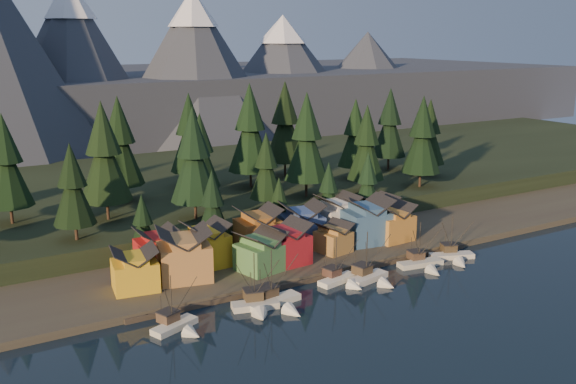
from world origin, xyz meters
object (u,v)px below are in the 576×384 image
boat_0 (178,319)px  house_front_1 (184,253)px  house_front_0 (135,268)px  house_back_0 (157,248)px  house_back_1 (206,243)px  boat_4 (372,272)px  boat_1 (256,298)px  boat_2 (278,296)px  boat_3 (342,274)px  boat_5 (424,259)px  boat_6 (454,252)px

boat_0 → house_front_1: size_ratio=0.90×
house_front_0 → house_front_1: 10.10m
boat_0 → house_back_0: house_back_0 is taller
house_front_1 → house_back_1: house_front_1 is taller
boat_4 → boat_1: bearing=168.0°
boat_1 → house_front_1: bearing=125.4°
boat_2 → house_front_0: boat_2 is taller
boat_1 → house_back_0: boat_1 is taller
boat_3 → house_back_1: house_back_1 is taller
boat_4 → boat_5: 14.50m
boat_1 → boat_2: 4.18m
boat_0 → house_front_0: 18.06m
house_back_0 → house_back_1: (9.50, -3.33, 0.38)m
boat_0 → house_front_0: bearing=74.3°
boat_3 → house_front_0: bearing=146.9°
boat_0 → boat_3: bearing=-15.9°
boat_1 → boat_3: (20.59, 2.64, -0.39)m
house_back_1 → boat_3: bearing=-45.6°
boat_1 → boat_3: boat_1 is taller
boat_0 → house_back_0: bearing=56.9°
boat_0 → boat_6: boat_6 is taller
boat_4 → house_front_0: boat_4 is taller
boat_1 → boat_4: boat_1 is taller
boat_6 → house_front_1: size_ratio=0.92×
boat_2 → boat_3: (16.46, 3.21, -0.11)m
house_front_0 → boat_4: bearing=-12.8°
boat_0 → boat_1: bearing=-19.0°
boat_5 → boat_6: bearing=10.9°
boat_5 → boat_3: bearing=-174.9°
boat_2 → house_front_0: bearing=131.5°
boat_0 → boat_4: boat_4 is taller
boat_2 → boat_5: boat_2 is taller
boat_5 → house_front_1: house_front_1 is taller
boat_5 → house_back_1: 46.19m
boat_5 → house_back_1: size_ratio=1.21×
boat_1 → boat_5: boat_1 is taller
boat_2 → house_front_1: bearing=112.7°
house_front_1 → boat_3: bearing=-16.0°
boat_4 → boat_6: boat_4 is taller
boat_2 → house_back_0: (-13.64, 26.10, 3.97)m
house_back_1 → house_back_0: bearing=158.5°
boat_0 → boat_4: size_ratio=0.93×
boat_1 → boat_5: size_ratio=1.02×
house_back_0 → boat_1: bearing=-68.4°
house_back_0 → boat_2: bearing=-61.3°
boat_1 → boat_4: (26.42, 0.21, -0.14)m
boat_5 → house_back_1: house_back_1 is taller
boat_4 → house_front_1: (-33.13, 17.33, 4.67)m
boat_1 → boat_3: size_ratio=1.11×
house_back_1 → boat_0: bearing=-125.7°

